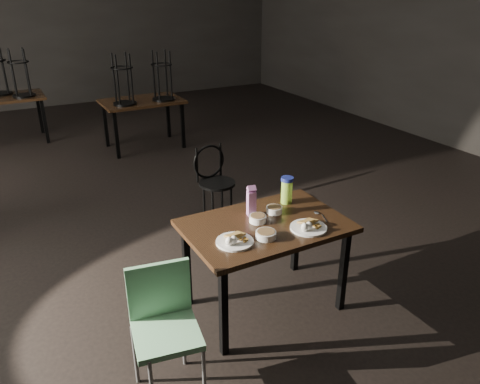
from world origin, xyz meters
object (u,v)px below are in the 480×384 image
main_table (265,233)px  water_bottle (287,190)px  bentwood_chair (214,177)px  juice_carton (251,202)px  school_chair (164,320)px

main_table → water_bottle: 0.45m
main_table → bentwood_chair: bentwood_chair is taller
juice_carton → school_chair: juice_carton is taller
main_table → juice_carton: (-0.02, 0.17, 0.19)m
main_table → bentwood_chair: (0.33, 1.59, -0.18)m
main_table → school_chair: size_ratio=1.42×
juice_carton → main_table: bearing=-81.9°
bentwood_chair → school_chair: school_chair is taller
juice_carton → school_chair: bearing=-149.1°
school_chair → bentwood_chair: bearing=66.5°
main_table → water_bottle: (0.34, 0.23, 0.19)m
main_table → bentwood_chair: 1.63m
juice_carton → bentwood_chair: juice_carton is taller
juice_carton → bentwood_chair: bearing=76.0°
bentwood_chair → main_table: bearing=-106.3°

